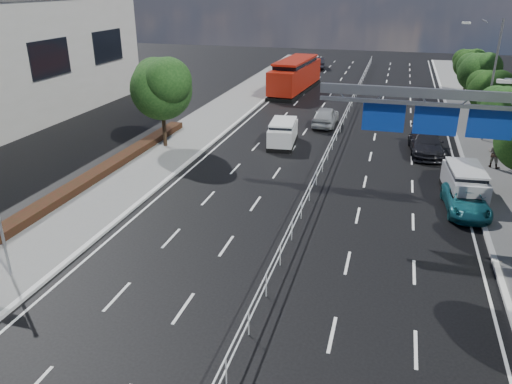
% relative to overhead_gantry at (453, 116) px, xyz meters
% --- Properties ---
extents(ground, '(160.00, 160.00, 0.00)m').
position_rel_overhead_gantry_xyz_m(ground, '(-6.74, -10.05, -5.61)').
color(ground, black).
rests_on(ground, ground).
extents(kerb_near, '(0.25, 140.00, 0.15)m').
position_rel_overhead_gantry_xyz_m(kerb_near, '(-15.74, -10.05, -5.54)').
color(kerb_near, silver).
rests_on(kerb_near, ground).
extents(median_fence, '(0.05, 85.00, 1.02)m').
position_rel_overhead_gantry_xyz_m(median_fence, '(-6.74, 12.45, -5.08)').
color(median_fence, silver).
rests_on(median_fence, ground).
extents(hedge_near, '(1.00, 36.00, 0.44)m').
position_rel_overhead_gantry_xyz_m(hedge_near, '(-20.04, -5.05, -5.25)').
color(hedge_near, black).
rests_on(hedge_near, sidewalk_near).
extents(overhead_gantry, '(10.24, 0.38, 7.45)m').
position_rel_overhead_gantry_xyz_m(overhead_gantry, '(0.00, 0.00, 0.00)').
color(overhead_gantry, gray).
rests_on(overhead_gantry, ground).
extents(streetlight_far, '(2.78, 2.40, 9.00)m').
position_rel_overhead_gantry_xyz_m(streetlight_far, '(3.76, 15.95, -0.40)').
color(streetlight_far, gray).
rests_on(streetlight_far, ground).
extents(near_tree_back, '(4.84, 4.51, 6.69)m').
position_rel_overhead_gantry_xyz_m(near_tree_back, '(-18.68, 7.92, -1.00)').
color(near_tree_back, black).
rests_on(near_tree_back, ground).
extents(far_tree_e, '(3.63, 3.38, 5.13)m').
position_rel_overhead_gantry_xyz_m(far_tree_e, '(4.51, 11.93, -2.05)').
color(far_tree_e, black).
rests_on(far_tree_e, ground).
extents(far_tree_f, '(3.52, 3.28, 5.02)m').
position_rel_overhead_gantry_xyz_m(far_tree_f, '(4.50, 19.43, -2.12)').
color(far_tree_f, black).
rests_on(far_tree_f, ground).
extents(far_tree_g, '(3.96, 3.69, 5.45)m').
position_rel_overhead_gantry_xyz_m(far_tree_g, '(4.51, 26.92, -1.85)').
color(far_tree_g, black).
rests_on(far_tree_g, ground).
extents(far_tree_h, '(3.41, 3.18, 4.91)m').
position_rel_overhead_gantry_xyz_m(far_tree_h, '(4.50, 34.43, -2.18)').
color(far_tree_h, black).
rests_on(far_tree_h, ground).
extents(white_minivan, '(2.22, 4.40, 1.85)m').
position_rel_overhead_gantry_xyz_m(white_minivan, '(-10.53, 10.99, -4.70)').
color(white_minivan, black).
rests_on(white_minivan, ground).
extents(red_bus, '(3.85, 12.19, 3.58)m').
position_rel_overhead_gantry_xyz_m(red_bus, '(-13.63, 30.73, -3.74)').
color(red_bus, black).
rests_on(red_bus, ground).
extents(near_car_silver, '(1.94, 4.76, 1.62)m').
position_rel_overhead_gantry_xyz_m(near_car_silver, '(-8.24, 17.35, -4.80)').
color(near_car_silver, '#96999D').
rests_on(near_car_silver, ground).
extents(near_car_dark, '(2.23, 4.86, 1.55)m').
position_rel_overhead_gantry_xyz_m(near_car_dark, '(-13.71, 47.76, -4.83)').
color(near_car_dark, black).
rests_on(near_car_dark, ground).
extents(silver_minivan, '(2.27, 4.59, 1.85)m').
position_rel_overhead_gantry_xyz_m(silver_minivan, '(1.56, 3.95, -4.70)').
color(silver_minivan, black).
rests_on(silver_minivan, ground).
extents(parked_car_teal, '(2.38, 4.62, 1.25)m').
position_rel_overhead_gantry_xyz_m(parked_car_teal, '(1.51, 1.95, -4.98)').
color(parked_car_teal, '#175D68').
rests_on(parked_car_teal, ground).
extents(parked_car_dark, '(2.57, 5.55, 1.57)m').
position_rel_overhead_gantry_xyz_m(parked_car_dark, '(-0.24, 11.72, -4.82)').
color(parked_car_dark, black).
rests_on(parked_car_dark, ground).
extents(pedestrian_b, '(1.17, 1.10, 1.92)m').
position_rel_overhead_gantry_xyz_m(pedestrian_b, '(3.93, 9.51, -4.51)').
color(pedestrian_b, gray).
rests_on(pedestrian_b, sidewalk_far).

